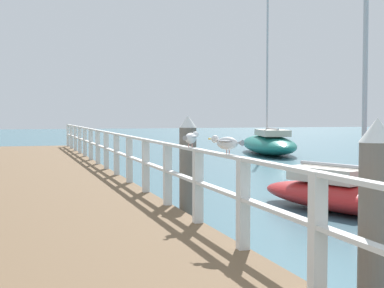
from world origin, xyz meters
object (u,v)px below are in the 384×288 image
Objects in this scene: dock_piling_far at (188,175)px; seagull_foreground at (227,142)px; boat_1 at (351,194)px; boat_3 at (269,143)px; dock_piling_near at (376,241)px; seagull_background at (191,138)px.

seagull_foreground is at bearing -97.59° from dock_piling_far.
boat_1 is (3.81, 1.19, -0.63)m from dock_piling_far.
boat_3 is at bearing -127.04° from boat_1.
dock_piling_near is 4.72× the size of seagull_foreground.
boat_1 reaches higher than seagull_foreground.
dock_piling_far is 4.94× the size of seagull_background.
seagull_foreground is (-0.38, 2.38, 0.67)m from dock_piling_near.
seagull_foreground is 0.06× the size of boat_1.
boat_1 reaches higher than dock_piling_near.
seagull_foreground is 1.05× the size of seagull_background.
dock_piling_near is 0.29× the size of boat_1.
seagull_background is (0.01, 1.47, 0.00)m from seagull_foreground.
boat_1 reaches higher than dock_piling_far.
seagull_background is at bearing 13.65° from boat_1.
boat_1 is (4.20, 4.08, -1.30)m from seagull_foreground.
seagull_background is (-0.37, -1.42, 0.67)m from dock_piling_far.
dock_piling_far is at bearing 90.00° from dock_piling_near.
boat_3 reaches higher than seagull_background.
boat_3 is (5.61, 16.55, 0.16)m from boat_1.
dock_piling_near is 2.50m from seagull_foreground.
seagull_foreground is (-0.38, -2.89, 0.67)m from dock_piling_far.
boat_1 is at bearing -95.80° from boat_3.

